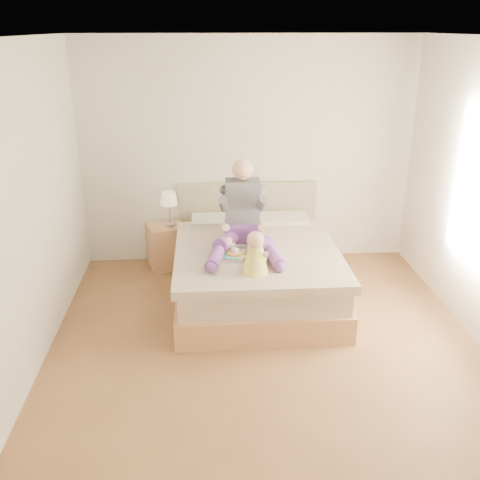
{
  "coord_description": "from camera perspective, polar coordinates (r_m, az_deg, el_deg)",
  "views": [
    {
      "loc": [
        -0.53,
        -4.22,
        2.78
      ],
      "look_at": [
        -0.18,
        0.8,
        0.75
      ],
      "focal_mm": 40.0,
      "sensor_mm": 36.0,
      "label": 1
    }
  ],
  "objects": [
    {
      "name": "adult",
      "position": [
        5.62,
        0.32,
        2.14
      ],
      "size": [
        0.77,
        1.1,
        0.91
      ],
      "rotation": [
        0.0,
        0.0,
        -0.04
      ],
      "color": "#623482",
      "rests_on": "bed"
    },
    {
      "name": "room",
      "position": [
        4.46,
        4.11,
        5.32
      ],
      "size": [
        4.02,
        4.22,
        2.71
      ],
      "color": "brown",
      "rests_on": "ground"
    },
    {
      "name": "tray",
      "position": [
        5.39,
        0.43,
        -1.45
      ],
      "size": [
        0.48,
        0.4,
        0.13
      ],
      "rotation": [
        0.0,
        0.0,
        -0.12
      ],
      "color": "#B1B2B8",
      "rests_on": "bed"
    },
    {
      "name": "lamp",
      "position": [
        6.39,
        -7.59,
        4.22
      ],
      "size": [
        0.21,
        0.21,
        0.43
      ],
      "color": "#B1B2B8",
      "rests_on": "nightstand"
    },
    {
      "name": "baby",
      "position": [
        4.99,
        1.67,
        -1.7
      ],
      "size": [
        0.29,
        0.37,
        0.41
      ],
      "rotation": [
        0.0,
        0.0,
        -0.31
      ],
      "color": "#F1E84C",
      "rests_on": "bed"
    },
    {
      "name": "nightstand",
      "position": [
        6.61,
        -7.73,
        -0.62
      ],
      "size": [
        0.53,
        0.5,
        0.53
      ],
      "rotation": [
        0.0,
        0.0,
        0.31
      ],
      "color": "#A6774D",
      "rests_on": "ground"
    },
    {
      "name": "bed",
      "position": [
        5.87,
        1.6,
        -2.88
      ],
      "size": [
        1.7,
        2.18,
        1.0
      ],
      "color": "#A6774D",
      "rests_on": "ground"
    }
  ]
}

